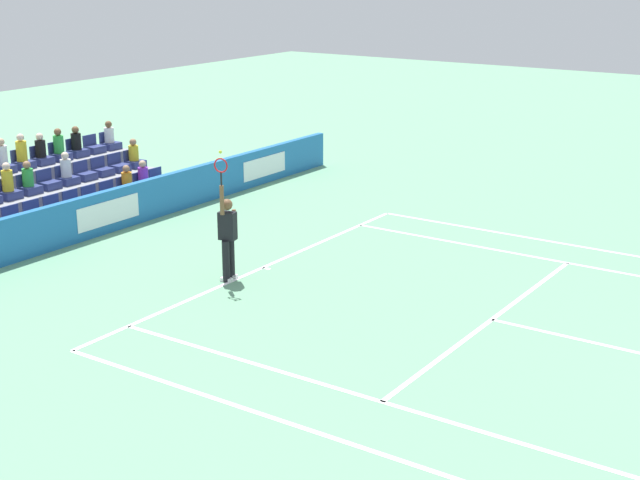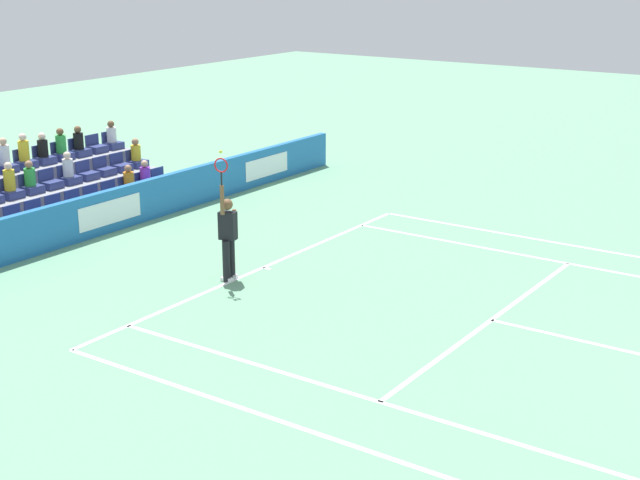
# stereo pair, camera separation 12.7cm
# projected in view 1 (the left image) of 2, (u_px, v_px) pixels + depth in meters

# --- Properties ---
(line_baseline) EXTENTS (10.97, 0.10, 0.01)m
(line_baseline) POSITION_uv_depth(u_px,v_px,m) (263.00, 268.00, 20.61)
(line_baseline) COLOR white
(line_baseline) RESTS_ON ground
(line_service) EXTENTS (8.23, 0.10, 0.01)m
(line_service) POSITION_uv_depth(u_px,v_px,m) (492.00, 320.00, 17.66)
(line_service) COLOR white
(line_service) RESTS_ON ground
(line_singles_sideline_left) EXTENTS (0.10, 11.89, 0.01)m
(line_singles_sideline_left) POSITION_uv_depth(u_px,v_px,m) (408.00, 409.00, 14.16)
(line_singles_sideline_left) COLOR white
(line_singles_sideline_left) RESTS_ON ground
(line_singles_sideline_right) EXTENTS (0.10, 11.89, 0.01)m
(line_singles_sideline_right) POSITION_uv_depth(u_px,v_px,m) (587.00, 267.00, 20.67)
(line_singles_sideline_right) COLOR white
(line_singles_sideline_right) RESTS_ON ground
(line_doubles_sideline_left) EXTENTS (0.10, 11.89, 0.01)m
(line_doubles_sideline_left) POSITION_uv_depth(u_px,v_px,m) (360.00, 447.00, 13.08)
(line_doubles_sideline_left) COLOR white
(line_doubles_sideline_left) RESTS_ON ground
(line_doubles_sideline_right) EXTENTS (0.10, 11.89, 0.01)m
(line_doubles_sideline_right) POSITION_uv_depth(u_px,v_px,m) (607.00, 251.00, 21.76)
(line_doubles_sideline_right) COLOR white
(line_doubles_sideline_right) RESTS_ON ground
(line_centre_mark) EXTENTS (0.10, 0.20, 0.01)m
(line_centre_mark) POSITION_uv_depth(u_px,v_px,m) (266.00, 268.00, 20.55)
(line_centre_mark) COLOR white
(line_centre_mark) RESTS_ON ground
(sponsor_barrier) EXTENTS (19.10, 0.22, 1.06)m
(sponsor_barrier) POSITION_uv_depth(u_px,v_px,m) (106.00, 212.00, 23.08)
(sponsor_barrier) COLOR #1E66AD
(sponsor_barrier) RESTS_ON ground
(tennis_player) EXTENTS (0.54, 0.41, 2.85)m
(tennis_player) POSITION_uv_depth(u_px,v_px,m) (228.00, 235.00, 19.55)
(tennis_player) COLOR black
(tennis_player) RESTS_ON ground
(stadium_stand) EXTENTS (6.82, 2.85, 2.19)m
(stadium_stand) POSITION_uv_depth(u_px,v_px,m) (43.00, 197.00, 24.32)
(stadium_stand) COLOR gray
(stadium_stand) RESTS_ON ground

